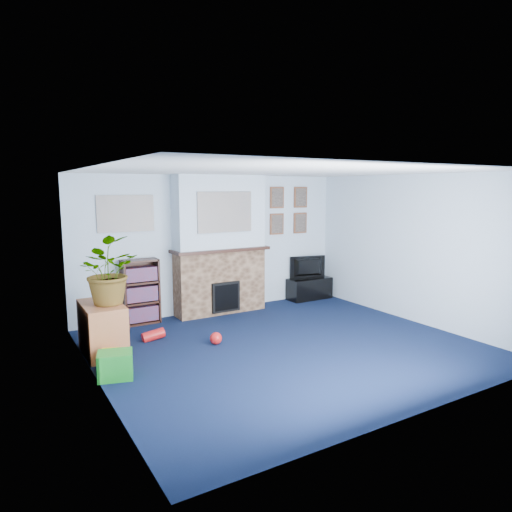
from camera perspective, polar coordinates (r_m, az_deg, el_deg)
floor at (r=6.48m, az=3.74°, el=-11.19°), size 5.00×4.50×0.01m
ceiling at (r=6.10m, az=3.96°, el=10.55°), size 5.00×4.50×0.01m
wall_back at (r=8.11m, az=-5.19°, el=1.53°), size 5.00×0.04×2.40m
wall_front at (r=4.54m, az=20.19°, el=-4.49°), size 5.00×0.04×2.40m
wall_left at (r=5.21m, az=-19.51°, el=-2.84°), size 0.04×4.50×2.40m
wall_right at (r=7.85m, az=19.06°, el=0.87°), size 0.04×4.50×2.40m
chimney_breast at (r=7.93m, az=-4.55°, el=1.26°), size 1.72×0.50×2.40m
collage_main at (r=7.69m, az=-3.91°, el=5.50°), size 1.00×0.03×0.68m
collage_left at (r=7.51m, az=-15.97°, el=5.13°), size 0.90×0.03×0.58m
portrait_tl at (r=8.68m, az=2.63°, el=7.31°), size 0.30×0.03×0.40m
portrait_tr at (r=8.99m, az=5.59°, el=7.32°), size 0.30×0.03×0.40m
portrait_bl at (r=8.70m, az=2.61°, el=4.01°), size 0.30×0.03×0.40m
portrait_br at (r=9.01m, az=5.54°, el=4.14°), size 0.30×0.03×0.40m
tv_stand at (r=9.10m, az=6.68°, el=-3.96°), size 0.88×0.37×0.42m
television at (r=9.04m, az=6.65°, el=-1.41°), size 0.75×0.26×0.43m
bookshelf at (r=7.61m, az=-14.24°, el=-4.51°), size 0.58×0.28×1.05m
sideboard at (r=6.44m, az=-18.66°, el=-8.47°), size 0.48×0.87×0.68m
potted_plant at (r=6.23m, az=-18.44°, el=-1.83°), size 0.91×0.97×0.87m
mantel_clock at (r=7.88m, az=-4.52°, el=1.48°), size 0.10×0.06×0.14m
mantel_candle at (r=8.01m, az=-2.70°, el=1.68°), size 0.05×0.05×0.15m
mantel_teddy at (r=7.68m, az=-7.77°, el=1.21°), size 0.12×0.12×0.12m
mantel_can at (r=8.23m, az=0.13°, el=1.74°), size 0.07×0.07×0.13m
green_crate at (r=5.65m, az=-17.17°, el=-13.05°), size 0.46×0.40×0.31m
toy_ball at (r=6.54m, az=-5.04°, el=-10.18°), size 0.17×0.17×0.17m
toy_block at (r=5.94m, az=-17.85°, el=-12.33°), size 0.26×0.26×0.24m
toy_tube at (r=6.86m, az=-12.71°, el=-9.63°), size 0.33×0.15×0.19m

